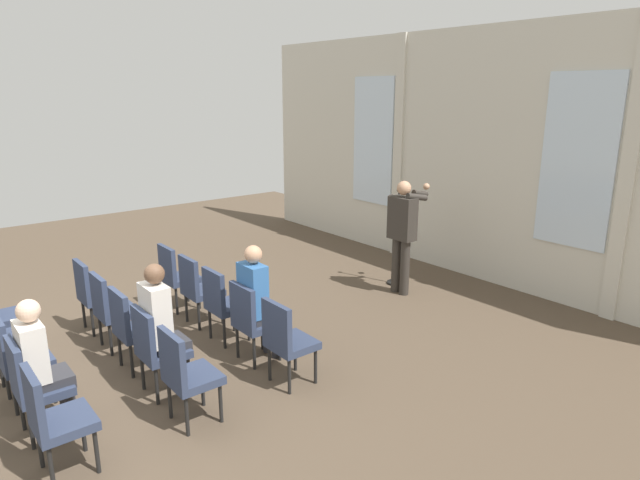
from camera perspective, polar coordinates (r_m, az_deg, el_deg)
ground_plane at (r=6.47m, az=-25.02°, el=-14.00°), size 16.56×16.56×0.00m
rear_partition at (r=9.40m, az=14.40°, el=8.55°), size 9.93×0.14×3.97m
speaker at (r=8.31m, az=8.54°, el=1.15°), size 0.51×0.69×1.73m
mic_stand at (r=8.87m, az=7.89°, el=-2.43°), size 0.28×0.28×1.55m
chair_r0_c0 at (r=7.96m, az=-14.73°, el=-3.36°), size 0.46×0.44×0.94m
chair_r0_c1 at (r=7.39m, az=-12.58°, el=-4.67°), size 0.46×0.44×0.94m
chair_r0_c2 at (r=6.83m, az=-10.06°, el=-6.20°), size 0.46×0.44×0.94m
chair_r0_c3 at (r=6.30m, az=-7.09°, el=-7.97°), size 0.46×0.44×0.94m
audience_r0_c3 at (r=6.25m, az=-6.54°, el=-5.93°), size 0.36×0.39×1.37m
chair_r0_c4 at (r=5.79m, az=-3.55°, el=-10.04°), size 0.46×0.44×0.94m
chair_r1_c0 at (r=7.61m, az=-22.47°, el=-4.92°), size 0.46×0.44×0.94m
chair_r1_c1 at (r=7.01m, az=-20.87°, el=-6.46°), size 0.46×0.44×0.94m
chair_r1_c2 at (r=6.42m, az=-18.96°, el=-8.28°), size 0.46×0.44×0.94m
chair_r1_c3 at (r=5.85m, az=-16.64°, el=-10.44°), size 0.46×0.44×0.94m
audience_r1_c3 at (r=5.78m, az=-16.10°, el=-8.20°), size 0.36×0.39×1.38m
chair_r1_c4 at (r=5.30m, az=-13.79°, el=-13.05°), size 0.46×0.44×0.94m
chair_r2_c1 at (r=6.79m, az=-29.96°, el=-8.25°), size 0.46×0.44×0.94m
chair_r2_c2 at (r=6.18m, az=-28.91°, el=-10.34°), size 0.46×0.44×0.94m
chair_r2_c3 at (r=5.59m, az=-27.60°, el=-12.88°), size 0.46×0.44×0.94m
audience_r2_c3 at (r=5.52m, az=-26.99°, el=-11.01°), size 0.36×0.39×1.29m
chair_r2_c4 at (r=5.01m, az=-25.96°, el=-16.02°), size 0.46×0.44×0.94m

